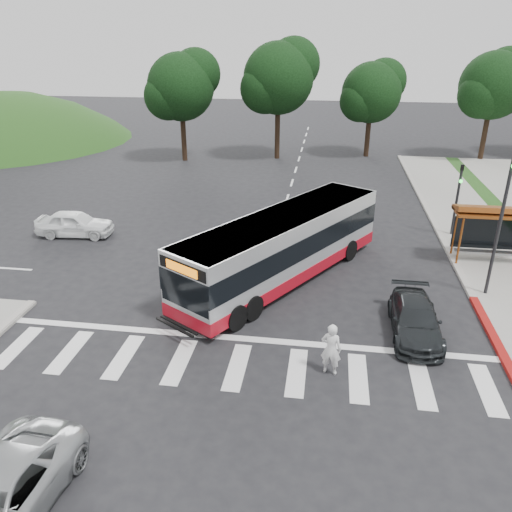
# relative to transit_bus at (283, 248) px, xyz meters

# --- Properties ---
(ground) EXTENTS (140.00, 140.00, 0.00)m
(ground) POSITION_rel_transit_bus_xyz_m (-0.88, -1.78, -1.53)
(ground) COLOR black
(ground) RESTS_ON ground
(sidewalk_east) EXTENTS (4.00, 40.00, 0.12)m
(sidewalk_east) POSITION_rel_transit_bus_xyz_m (10.12, 6.22, -1.47)
(sidewalk_east) COLOR gray
(sidewalk_east) RESTS_ON ground
(curb_east) EXTENTS (0.30, 40.00, 0.15)m
(curb_east) POSITION_rel_transit_bus_xyz_m (8.12, 6.22, -1.46)
(curb_east) COLOR #9E9991
(curb_east) RESTS_ON ground
(curb_east_red) EXTENTS (0.32, 6.00, 0.15)m
(curb_east_red) POSITION_rel_transit_bus_xyz_m (8.12, -3.78, -1.46)
(curb_east_red) COLOR maroon
(curb_east_red) RESTS_ON ground
(crosswalk_ladder) EXTENTS (18.00, 2.60, 0.01)m
(crosswalk_ladder) POSITION_rel_transit_bus_xyz_m (-0.88, -6.78, -1.53)
(crosswalk_ladder) COLOR silver
(crosswalk_ladder) RESTS_ON ground
(bus_shelter) EXTENTS (4.20, 1.60, 2.86)m
(bus_shelter) POSITION_rel_transit_bus_xyz_m (9.92, 3.32, 0.82)
(bus_shelter) COLOR brown
(bus_shelter) RESTS_ON sidewalk_east
(traffic_signal_ne_tall) EXTENTS (0.18, 0.37, 6.50)m
(traffic_signal_ne_tall) POSITION_rel_transit_bus_xyz_m (8.72, -0.29, 2.34)
(traffic_signal_ne_tall) COLOR black
(traffic_signal_ne_tall) RESTS_ON ground
(traffic_signal_ne_short) EXTENTS (0.18, 0.37, 4.00)m
(traffic_signal_ne_short) POSITION_rel_transit_bus_xyz_m (8.72, 6.71, 0.94)
(traffic_signal_ne_short) COLOR black
(traffic_signal_ne_short) RESTS_ON ground
(tree_ne_a) EXTENTS (6.16, 5.74, 9.30)m
(tree_ne_a) POSITION_rel_transit_bus_xyz_m (15.20, 26.28, 4.86)
(tree_ne_a) COLOR black
(tree_ne_a) RESTS_ON parking_lot
(tree_north_a) EXTENTS (6.60, 6.15, 10.17)m
(tree_north_a) POSITION_rel_transit_bus_xyz_m (-2.80, 24.29, 5.39)
(tree_north_a) COLOR black
(tree_north_a) RESTS_ON ground
(tree_north_b) EXTENTS (5.72, 5.33, 8.43)m
(tree_north_b) POSITION_rel_transit_bus_xyz_m (5.19, 26.28, 4.13)
(tree_north_b) COLOR black
(tree_north_b) RESTS_ON ground
(tree_north_c) EXTENTS (6.16, 5.74, 9.30)m
(tree_north_c) POSITION_rel_transit_bus_xyz_m (-10.80, 22.28, 4.76)
(tree_north_c) COLOR black
(tree_north_c) RESTS_ON ground
(transit_bus) EXTENTS (8.43, 11.47, 3.07)m
(transit_bus) POSITION_rel_transit_bus_xyz_m (0.00, 0.00, 0.00)
(transit_bus) COLOR #AEB0B3
(transit_bus) RESTS_ON ground
(pedestrian) EXTENTS (0.75, 0.57, 1.84)m
(pedestrian) POSITION_rel_transit_bus_xyz_m (2.19, -6.63, -0.62)
(pedestrian) COLOR silver
(pedestrian) RESTS_ON ground
(dark_sedan) EXTENTS (1.76, 4.23, 1.22)m
(dark_sedan) POSITION_rel_transit_bus_xyz_m (5.26, -3.81, -0.92)
(dark_sedan) COLOR black
(dark_sedan) RESTS_ON ground
(west_car_white) EXTENTS (4.26, 1.99, 1.41)m
(west_car_white) POSITION_rel_transit_bus_xyz_m (-11.88, 3.72, -0.83)
(west_car_white) COLOR white
(west_car_white) RESTS_ON ground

